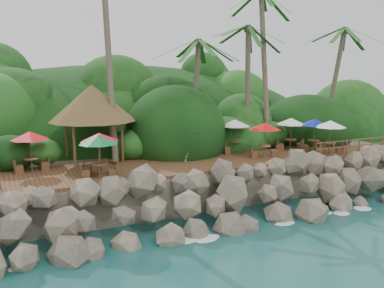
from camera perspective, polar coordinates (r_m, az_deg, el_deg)
name	(u,v)px	position (r m, az deg, el deg)	size (l,w,h in m)	color
ground	(245,233)	(20.91, 7.15, -11.89)	(140.00, 140.00, 0.00)	#19514F
land_base	(140,153)	(34.64, -7.04, -1.18)	(32.00, 25.20, 2.10)	gray
jungle_hill	(116,150)	(41.91, -10.21, -0.74)	(44.80, 28.00, 15.40)	#143811
seawall	(225,199)	(22.13, 4.44, -7.41)	(29.00, 4.00, 2.30)	gray
terrace	(192,164)	(25.29, 0.00, -2.68)	(26.00, 5.00, 0.20)	brown
jungle_foliage	(144,168)	(33.94, -6.47, -3.22)	(44.00, 16.00, 12.00)	#143811
foam_line	(241,230)	(21.13, 6.71, -11.54)	(25.20, 0.80, 0.06)	white
palapa	(92,103)	(26.17, -13.38, 5.44)	(5.25, 5.25, 4.60)	brown
dining_clusters	(197,132)	(24.95, 0.64, 1.67)	(23.03, 5.17, 2.21)	brown
railing	(353,145)	(29.38, 20.97, -0.14)	(6.10, 0.10, 1.00)	brown
waiter	(187,148)	(25.32, -0.69, -0.48)	(0.62, 0.40, 1.69)	silver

